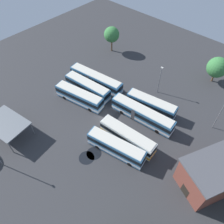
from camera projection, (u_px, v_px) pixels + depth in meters
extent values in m
plane|color=#333335|center=(106.00, 115.00, 52.10)|extent=(96.30, 96.30, 0.00)
cube|color=teal|center=(79.00, 97.00, 53.53)|extent=(12.66, 4.87, 3.08)
cube|color=beige|center=(79.00, 92.00, 52.33)|extent=(12.14, 4.57, 0.14)
cube|color=black|center=(79.00, 95.00, 53.17)|extent=(12.73, 4.92, 0.99)
cube|color=silver|center=(80.00, 99.00, 54.18)|extent=(12.73, 4.92, 0.62)
cube|color=black|center=(101.00, 105.00, 50.94)|extent=(0.46, 2.10, 1.13)
cylinder|color=black|center=(96.00, 104.00, 53.88)|extent=(1.04, 0.48, 1.00)
cylinder|color=black|center=(90.00, 110.00, 52.53)|extent=(1.04, 0.48, 1.00)
cylinder|color=black|center=(71.00, 92.00, 56.54)|extent=(1.04, 0.48, 1.00)
cylinder|color=black|center=(65.00, 98.00, 55.19)|extent=(1.04, 0.48, 1.00)
cube|color=teal|center=(88.00, 87.00, 55.76)|extent=(12.85, 3.75, 3.08)
cube|color=beige|center=(87.00, 82.00, 54.56)|extent=(12.32, 3.50, 0.14)
cube|color=black|center=(87.00, 86.00, 55.39)|extent=(12.91, 3.80, 0.99)
cube|color=silver|center=(88.00, 90.00, 56.40)|extent=(12.91, 3.80, 0.62)
cube|color=black|center=(108.00, 96.00, 52.78)|extent=(0.26, 2.12, 1.13)
cylinder|color=black|center=(103.00, 95.00, 55.83)|extent=(1.02, 0.39, 1.00)
cylinder|color=black|center=(97.00, 100.00, 54.56)|extent=(1.02, 0.39, 1.00)
cylinder|color=black|center=(80.00, 83.00, 58.96)|extent=(1.02, 0.39, 1.00)
cylinder|color=black|center=(74.00, 87.00, 57.70)|extent=(1.02, 0.39, 1.00)
cube|color=teal|center=(96.00, 80.00, 57.69)|extent=(15.19, 4.50, 3.08)
cube|color=beige|center=(96.00, 75.00, 56.49)|extent=(14.57, 4.22, 0.14)
cube|color=black|center=(96.00, 78.00, 57.33)|extent=(15.27, 4.55, 0.99)
cube|color=silver|center=(96.00, 82.00, 58.34)|extent=(15.27, 4.55, 0.62)
cube|color=black|center=(120.00, 89.00, 54.40)|extent=(0.33, 2.12, 1.13)
cube|color=#47474C|center=(91.00, 77.00, 58.32)|extent=(1.23, 2.74, 2.96)
cylinder|color=black|center=(113.00, 88.00, 57.58)|extent=(1.03, 0.43, 1.00)
cylinder|color=black|center=(108.00, 93.00, 56.28)|extent=(1.03, 0.43, 1.00)
cylinder|color=black|center=(85.00, 75.00, 61.11)|extent=(1.03, 0.43, 1.00)
cylinder|color=black|center=(80.00, 79.00, 59.81)|extent=(1.03, 0.43, 1.00)
cube|color=teal|center=(116.00, 147.00, 44.06)|extent=(12.34, 4.82, 3.08)
cube|color=beige|center=(116.00, 143.00, 42.86)|extent=(11.82, 4.53, 0.14)
cube|color=black|center=(116.00, 146.00, 43.69)|extent=(12.40, 4.87, 0.99)
cube|color=silver|center=(116.00, 150.00, 44.70)|extent=(12.40, 4.87, 0.62)
cube|color=black|center=(144.00, 160.00, 41.53)|extent=(0.46, 2.10, 1.13)
cylinder|color=black|center=(135.00, 155.00, 44.44)|extent=(1.04, 0.48, 1.00)
cylinder|color=black|center=(130.00, 164.00, 43.09)|extent=(1.04, 0.48, 1.00)
cylinder|color=black|center=(104.00, 139.00, 47.03)|extent=(1.04, 0.48, 1.00)
cylinder|color=black|center=(97.00, 147.00, 45.68)|extent=(1.04, 0.48, 1.00)
cube|color=silver|center=(127.00, 137.00, 45.74)|extent=(12.52, 3.48, 3.08)
cube|color=beige|center=(128.00, 132.00, 44.54)|extent=(12.01, 3.24, 0.14)
cube|color=black|center=(128.00, 135.00, 45.37)|extent=(12.59, 3.52, 0.99)
cube|color=orange|center=(127.00, 139.00, 46.38)|extent=(12.59, 3.52, 0.62)
cube|color=black|center=(154.00, 151.00, 42.76)|extent=(0.21, 2.12, 1.13)
cylinder|color=black|center=(146.00, 146.00, 45.79)|extent=(1.02, 0.37, 1.00)
cylinder|color=black|center=(139.00, 154.00, 44.55)|extent=(1.02, 0.37, 1.00)
cylinder|color=black|center=(116.00, 128.00, 48.94)|extent=(1.02, 0.37, 1.00)
cylinder|color=black|center=(109.00, 135.00, 47.69)|extent=(1.02, 0.37, 1.00)
cube|color=teal|center=(142.00, 114.00, 49.78)|extent=(15.17, 4.07, 3.08)
cube|color=beige|center=(143.00, 110.00, 48.58)|extent=(14.55, 3.80, 0.14)
cube|color=black|center=(142.00, 113.00, 49.42)|extent=(15.24, 4.11, 0.99)
cube|color=silver|center=(142.00, 117.00, 50.43)|extent=(15.24, 4.11, 0.62)
cube|color=black|center=(173.00, 129.00, 46.37)|extent=(0.27, 2.12, 1.13)
cube|color=#47474C|center=(136.00, 111.00, 50.44)|extent=(1.16, 2.72, 2.96)
cylinder|color=black|center=(162.00, 124.00, 49.58)|extent=(1.02, 0.40, 1.00)
cylinder|color=black|center=(157.00, 131.00, 48.31)|extent=(1.02, 0.40, 1.00)
cylinder|color=black|center=(128.00, 106.00, 53.26)|extent=(1.02, 0.40, 1.00)
cylinder|color=black|center=(122.00, 112.00, 51.99)|extent=(1.02, 0.40, 1.00)
cube|color=teal|center=(151.00, 105.00, 51.71)|extent=(12.03, 4.54, 3.08)
cube|color=beige|center=(152.00, 100.00, 50.51)|extent=(11.53, 4.26, 0.14)
cube|color=black|center=(152.00, 104.00, 51.34)|extent=(12.09, 4.59, 0.99)
cube|color=silver|center=(151.00, 108.00, 52.35)|extent=(12.09, 4.59, 0.62)
cube|color=black|center=(176.00, 114.00, 49.16)|extent=(0.42, 2.10, 1.13)
cylinder|color=black|center=(167.00, 112.00, 52.08)|extent=(1.04, 0.46, 1.00)
cylinder|color=black|center=(163.00, 118.00, 50.74)|extent=(1.04, 0.46, 1.00)
cylinder|color=black|center=(139.00, 100.00, 54.68)|extent=(1.04, 0.46, 1.00)
cylinder|color=black|center=(135.00, 106.00, 53.35)|extent=(1.04, 0.46, 1.00)
cube|color=brown|center=(212.00, 175.00, 38.75)|extent=(10.56, 11.97, 6.24)
cube|color=#4C4C51|center=(218.00, 166.00, 36.28)|extent=(11.19, 12.69, 0.36)
cube|color=black|center=(185.00, 191.00, 38.99)|extent=(1.65, 0.82, 2.20)
cube|color=slate|center=(6.00, 123.00, 45.74)|extent=(9.68, 7.41, 0.20)
cylinder|color=#59595B|center=(32.00, 129.00, 47.15)|extent=(0.20, 0.20, 3.61)
cylinder|color=#59595B|center=(11.00, 148.00, 44.06)|extent=(0.20, 0.20, 3.61)
cylinder|color=#59595B|center=(7.00, 112.00, 50.27)|extent=(0.20, 0.20, 3.61)
cylinder|color=slate|center=(219.00, 114.00, 46.31)|extent=(0.16, 0.16, 9.00)
cylinder|color=slate|center=(159.00, 81.00, 54.49)|extent=(0.16, 0.16, 7.52)
cube|color=silver|center=(162.00, 68.00, 51.55)|extent=(0.56, 0.28, 0.20)
cylinder|color=brown|center=(112.00, 46.00, 68.50)|extent=(0.44, 0.44, 3.53)
sphere|color=#387A3D|center=(112.00, 35.00, 65.73)|extent=(4.55, 4.55, 4.55)
cylinder|color=brown|center=(213.00, 78.00, 59.35)|extent=(0.44, 0.44, 2.25)
sphere|color=#387A3D|center=(217.00, 67.00, 56.83)|extent=(5.29, 5.29, 5.29)
cylinder|color=black|center=(122.00, 92.00, 57.29)|extent=(2.00, 2.00, 0.01)
cylinder|color=black|center=(94.00, 153.00, 45.24)|extent=(3.09, 3.09, 0.01)
cylinder|color=black|center=(87.00, 158.00, 44.58)|extent=(3.14, 3.14, 0.01)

